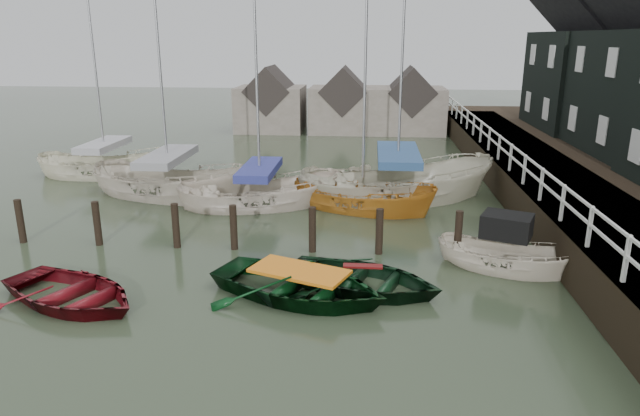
# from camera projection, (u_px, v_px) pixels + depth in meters

# --- Properties ---
(ground) EXTENTS (120.00, 120.00, 0.00)m
(ground) POSITION_uv_depth(u_px,v_px,m) (254.00, 292.00, 14.49)
(ground) COLOR #283220
(ground) RESTS_ON ground
(pier) EXTENTS (3.04, 32.00, 2.70)m
(pier) POSITION_uv_depth(u_px,v_px,m) (533.00, 179.00, 23.03)
(pier) COLOR black
(pier) RESTS_ON ground
(mooring_pilings) EXTENTS (13.72, 0.22, 1.80)m
(mooring_pilings) POSITION_uv_depth(u_px,v_px,m) (237.00, 234.00, 17.31)
(mooring_pilings) COLOR black
(mooring_pilings) RESTS_ON ground
(far_sheds) EXTENTS (14.00, 4.08, 4.39)m
(far_sheds) POSITION_uv_depth(u_px,v_px,m) (341.00, 104.00, 38.69)
(far_sheds) COLOR #665B51
(far_sheds) RESTS_ON ground
(rowboat_red) EXTENTS (4.85, 4.31, 0.83)m
(rowboat_red) POSITION_uv_depth(u_px,v_px,m) (73.00, 303.00, 13.90)
(rowboat_red) COLOR #590C12
(rowboat_red) RESTS_ON ground
(rowboat_green) EXTENTS (5.46, 4.73, 0.95)m
(rowboat_green) POSITION_uv_depth(u_px,v_px,m) (300.00, 297.00, 14.24)
(rowboat_green) COLOR black
(rowboat_green) RESTS_ON ground
(rowboat_dkgreen) EXTENTS (4.87, 4.17, 0.85)m
(rowboat_dkgreen) POSITION_uv_depth(u_px,v_px,m) (362.00, 290.00, 14.65)
(rowboat_dkgreen) COLOR black
(rowboat_dkgreen) RESTS_ON ground
(motorboat) EXTENTS (4.09, 2.82, 2.29)m
(motorboat) POSITION_uv_depth(u_px,v_px,m) (504.00, 266.00, 15.87)
(motorboat) COLOR beige
(motorboat) RESTS_ON ground
(sailboat_a) EXTENTS (7.56, 4.51, 12.06)m
(sailboat_a) POSITION_uv_depth(u_px,v_px,m) (170.00, 194.00, 23.28)
(sailboat_a) COLOR beige
(sailboat_a) RESTS_ON ground
(sailboat_b) EXTENTS (6.59, 3.85, 11.90)m
(sailboat_b) POSITION_uv_depth(u_px,v_px,m) (261.00, 204.00, 21.90)
(sailboat_b) COLOR beige
(sailboat_b) RESTS_ON ground
(sailboat_c) EXTENTS (6.11, 4.08, 9.91)m
(sailboat_c) POSITION_uv_depth(u_px,v_px,m) (362.00, 209.00, 21.51)
(sailboat_c) COLOR #B67222
(sailboat_c) RESTS_ON ground
(sailboat_d) EXTENTS (8.50, 5.06, 12.57)m
(sailboat_d) POSITION_uv_depth(u_px,v_px,m) (397.00, 198.00, 22.78)
(sailboat_d) COLOR beige
(sailboat_d) RESTS_ON ground
(sailboat_e) EXTENTS (6.51, 2.80, 10.90)m
(sailboat_e) POSITION_uv_depth(u_px,v_px,m) (107.00, 175.00, 26.62)
(sailboat_e) COLOR silver
(sailboat_e) RESTS_ON ground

